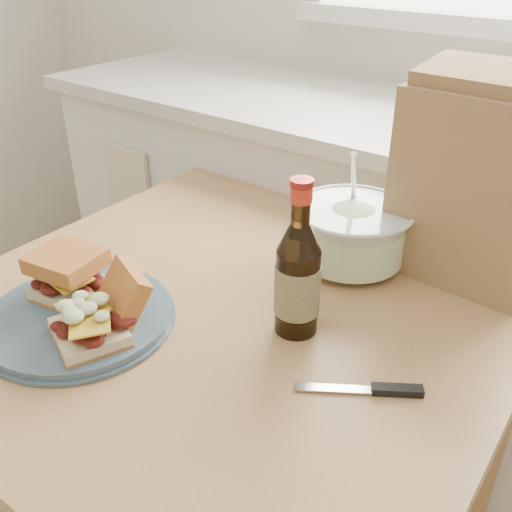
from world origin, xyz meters
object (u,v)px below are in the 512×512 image
Objects in this scene: plate at (79,317)px; beer_bottle at (298,277)px; coleslaw_bowl at (351,236)px; dining_table at (233,351)px; paper_bag at (476,187)px.

beer_bottle reaches higher than plate.
coleslaw_bowl is at bearing 123.39° from beer_bottle.
coleslaw_bowl is at bearing 66.27° from dining_table.
dining_table is at bearing -126.52° from paper_bag.
beer_bottle is at bearing -0.78° from dining_table.
beer_bottle is (0.29, 0.20, 0.09)m from plate.
plate reaches higher than dining_table.
beer_bottle is (0.13, 0.00, 0.21)m from dining_table.
beer_bottle is 0.38m from paper_bag.
coleslaw_bowl is (0.10, 0.24, 0.17)m from dining_table.
beer_bottle is at bearing -110.35° from paper_bag.
coleslaw_bowl is (0.25, 0.44, 0.05)m from plate.
paper_bag reaches higher than beer_bottle.
paper_bag is (0.43, 0.54, 0.16)m from plate.
coleslaw_bowl is 0.24m from paper_bag.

